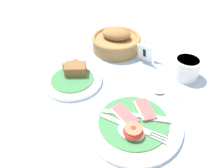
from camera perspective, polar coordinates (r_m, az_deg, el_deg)
ground_plane at (r=0.63m, az=-4.20°, el=-8.20°), size 3.00×3.00×0.00m
breakfast_plate at (r=0.60m, az=5.56°, el=-10.14°), size 0.26×0.26×0.04m
bread_plate at (r=0.74m, az=-10.11°, el=1.75°), size 0.20×0.20×0.05m
sugar_cup at (r=0.78m, az=18.81°, el=4.09°), size 0.09×0.09×0.07m
bread_basket at (r=0.89m, az=1.13°, el=11.09°), size 0.20×0.20×0.09m
number_card at (r=0.83m, az=8.96°, el=8.19°), size 0.06×0.05×0.07m
teaspoon_by_saucer at (r=0.70m, az=12.94°, el=-2.18°), size 0.19×0.08×0.01m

